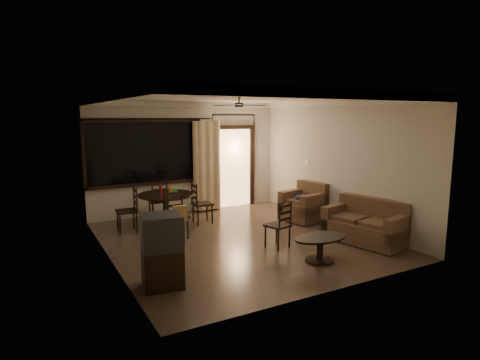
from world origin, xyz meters
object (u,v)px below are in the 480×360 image
dining_table (166,201)px  coffee_table (320,245)px  armchair (305,205)px  dining_chair_west (128,219)px  dining_chair_south (177,223)px  tv_cabinet (162,251)px  side_chair (278,234)px  dining_chair_east (202,211)px  sofa (367,225)px  dining_chair_north (159,208)px

dining_table → coffee_table: size_ratio=1.23×
dining_table → armchair: (3.07, -0.99, -0.23)m
dining_chair_west → dining_chair_south: size_ratio=1.00×
tv_cabinet → armchair: 4.60m
armchair → coffee_table: size_ratio=1.03×
dining_chair_south → side_chair: size_ratio=1.06×
dining_chair_south → armchair: size_ratio=0.94×
dining_chair_west → tv_cabinet: 3.08m
armchair → coffee_table: (-1.48, -2.31, -0.07)m
dining_chair_east → dining_table: bearing=89.9°
dining_chair_west → side_chair: dining_chair_west is taller
sofa → coffee_table: 1.56m
dining_chair_west → sofa: dining_chair_west is taller
tv_cabinet → sofa: bearing=10.1°
sofa → armchair: bearing=78.3°
tv_cabinet → coffee_table: tv_cabinet is taller
coffee_table → side_chair: side_chair is taller
dining_table → dining_chair_south: dining_table is taller
dining_chair_south → tv_cabinet: (-1.00, -2.15, 0.23)m
dining_table → tv_cabinet: 3.18m
dining_chair_west → armchair: size_ratio=0.94×
dining_table → dining_chair_west: dining_table is taller
dining_table → sofa: dining_table is taller
dining_chair_east → sofa: 3.63m
dining_chair_west → tv_cabinet: size_ratio=0.89×
armchair → dining_chair_north: bearing=139.4°
dining_chair_west → armchair: dining_chair_west is taller
dining_chair_west → dining_chair_east: 1.67m
side_chair → sofa: bearing=147.0°
tv_cabinet → side_chair: size_ratio=1.19×
dining_chair_north → dining_chair_west: bearing=41.3°
dining_chair_north → sofa: dining_chair_north is taller
dining_chair_west → dining_chair_north: 1.12m
dining_chair_south → armchair: 3.14m
dining_chair_east → dining_chair_south: same height
dining_table → coffee_table: dining_table is taller
dining_table → dining_chair_south: (-0.06, -0.86, -0.29)m
dining_table → armchair: 3.24m
dining_chair_east → side_chair: (0.55, -2.30, -0.02)m
sofa → tv_cabinet: bearing=169.0°
side_chair → dining_chair_east: bearing=-91.9°
dining_chair_north → dining_chair_east: bearing=138.5°
dining_table → tv_cabinet: bearing=-109.4°
dining_chair_north → coffee_table: bearing=114.7°
dining_chair_west → side_chair: (2.22, -2.41, -0.02)m
tv_cabinet → sofa: 4.16m
coffee_table → side_chair: (-0.21, 0.95, -0.02)m
tv_cabinet → dining_chair_west: bearing=94.5°
dining_chair_west → side_chair: 3.27m
sofa → armchair: armchair is taller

